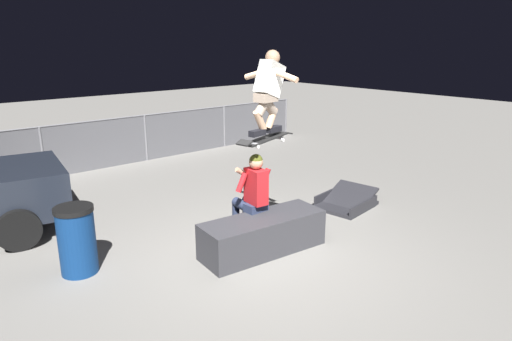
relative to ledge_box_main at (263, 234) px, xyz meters
name	(u,v)px	position (x,y,z in m)	size (l,w,h in m)	color
ground_plane	(262,253)	(-0.04, -0.03, -0.26)	(40.00, 40.00, 0.00)	gray
ledge_box_main	(263,234)	(0.00, 0.00, 0.00)	(1.78, 0.62, 0.51)	#38383D
person_sitting_on_ledge	(252,193)	(0.10, 0.36, 0.50)	(0.60, 0.77, 1.35)	#2D3856
skateboard	(266,139)	(0.24, 0.22, 1.29)	(1.04, 0.37, 0.13)	black
skater_airborne	(269,88)	(0.29, 0.23, 1.98)	(0.63, 0.89, 1.12)	black
kicker_ramp	(345,203)	(2.30, 0.37, -0.19)	(1.12, 0.95, 0.42)	#28282D
trash_bin	(77,240)	(-2.17, 1.08, 0.19)	(0.48, 0.48, 0.89)	navy
fence_back	(98,143)	(-0.04, 5.65, 0.36)	(12.05, 0.05, 1.14)	slate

